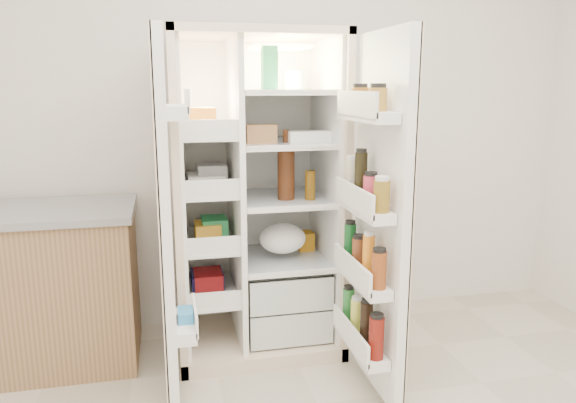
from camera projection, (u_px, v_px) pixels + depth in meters
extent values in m
cube|color=white|center=(271.00, 112.00, 3.42)|extent=(4.00, 0.02, 2.70)
cube|color=beige|center=(247.00, 186.00, 3.41)|extent=(0.92, 0.04, 1.80)
cube|color=beige|center=(176.00, 199.00, 3.00)|extent=(0.04, 0.70, 1.80)
cube|color=beige|center=(329.00, 193.00, 3.19)|extent=(0.04, 0.70, 1.80)
cube|color=beige|center=(253.00, 35.00, 2.91)|extent=(0.92, 0.70, 0.04)
cube|color=beige|center=(257.00, 336.00, 3.27)|extent=(0.92, 0.70, 0.08)
cube|color=white|center=(247.00, 183.00, 3.37)|extent=(0.84, 0.02, 1.68)
cube|color=white|center=(182.00, 196.00, 3.00)|extent=(0.02, 0.62, 1.68)
cube|color=white|center=(325.00, 189.00, 3.18)|extent=(0.02, 0.62, 1.68)
cube|color=white|center=(236.00, 193.00, 3.06)|extent=(0.03, 0.62, 1.68)
cube|color=silver|center=(283.00, 313.00, 3.26)|extent=(0.47, 0.52, 0.19)
cube|color=silver|center=(283.00, 281.00, 3.21)|extent=(0.47, 0.52, 0.19)
cube|color=#FFD18C|center=(280.00, 47.00, 3.00)|extent=(0.30, 0.30, 0.02)
cube|color=white|center=(211.00, 291.00, 3.15)|extent=(0.28, 0.58, 0.02)
cube|color=white|center=(210.00, 241.00, 3.09)|extent=(0.28, 0.58, 0.02)
cube|color=white|center=(208.00, 189.00, 3.02)|extent=(0.28, 0.58, 0.02)
cube|color=white|center=(206.00, 135.00, 2.96)|extent=(0.28, 0.58, 0.02)
cube|color=silver|center=(282.00, 258.00, 3.20)|extent=(0.49, 0.58, 0.01)
cube|color=silver|center=(282.00, 198.00, 3.13)|extent=(0.49, 0.58, 0.01)
cube|color=silver|center=(282.00, 142.00, 3.06)|extent=(0.49, 0.58, 0.02)
cube|color=silver|center=(282.00, 92.00, 3.00)|extent=(0.49, 0.58, 0.02)
cube|color=red|center=(211.00, 281.00, 3.14)|extent=(0.16, 0.20, 0.10)
cube|color=#2B9F57|center=(209.00, 229.00, 3.07)|extent=(0.14, 0.18, 0.12)
cube|color=white|center=(208.00, 181.00, 3.01)|extent=(0.20, 0.22, 0.07)
cube|color=orange|center=(206.00, 120.00, 2.95)|extent=(0.15, 0.16, 0.14)
cube|color=navy|center=(211.00, 282.00, 3.14)|extent=(0.18, 0.20, 0.09)
cube|color=gold|center=(209.00, 231.00, 3.07)|extent=(0.14, 0.18, 0.10)
cube|color=silver|center=(208.00, 177.00, 3.01)|extent=(0.16, 0.16, 0.12)
sphere|color=orange|center=(265.00, 330.00, 3.16)|extent=(0.07, 0.07, 0.07)
sphere|color=orange|center=(278.00, 325.00, 3.22)|extent=(0.07, 0.07, 0.07)
sphere|color=orange|center=(296.00, 326.00, 3.21)|extent=(0.07, 0.07, 0.07)
sphere|color=orange|center=(269.00, 319.00, 3.31)|extent=(0.07, 0.07, 0.07)
sphere|color=orange|center=(285.00, 319.00, 3.31)|extent=(0.07, 0.07, 0.07)
sphere|color=orange|center=(303.00, 320.00, 3.30)|extent=(0.07, 0.07, 0.07)
sphere|color=orange|center=(257.00, 324.00, 3.23)|extent=(0.07, 0.07, 0.07)
sphere|color=orange|center=(294.00, 317.00, 3.34)|extent=(0.07, 0.07, 0.07)
ellipsoid|color=#3C7828|center=(282.00, 277.00, 3.23)|extent=(0.26, 0.24, 0.11)
cylinder|color=#49220F|center=(286.00, 173.00, 3.04)|extent=(0.10, 0.10, 0.30)
cylinder|color=brown|center=(310.00, 185.00, 3.04)|extent=(0.06, 0.06, 0.16)
cube|color=#2A9B61|center=(269.00, 68.00, 2.86)|extent=(0.08, 0.08, 0.23)
cylinder|color=silver|center=(295.00, 81.00, 3.03)|extent=(0.12, 0.12, 0.11)
cylinder|color=#A15F25|center=(295.00, 82.00, 3.03)|extent=(0.07, 0.07, 0.09)
cube|color=white|center=(310.00, 137.00, 3.00)|extent=(0.25, 0.10, 0.06)
cube|color=#AA7244|center=(261.00, 134.00, 2.96)|extent=(0.16, 0.09, 0.10)
ellipsoid|color=white|center=(283.00, 244.00, 3.15)|extent=(0.27, 0.24, 0.17)
cube|color=orange|center=(305.00, 241.00, 3.34)|extent=(0.09, 0.11, 0.11)
cube|color=white|center=(166.00, 224.00, 2.46)|extent=(0.05, 0.40, 1.72)
cube|color=beige|center=(160.00, 225.00, 2.45)|extent=(0.01, 0.40, 1.72)
cube|color=white|center=(186.00, 326.00, 2.58)|extent=(0.09, 0.32, 0.06)
cube|color=white|center=(177.00, 112.00, 2.37)|extent=(0.09, 0.32, 0.06)
cube|color=#338CCC|center=(186.00, 320.00, 2.57)|extent=(0.07, 0.12, 0.10)
cube|color=white|center=(381.00, 217.00, 2.59)|extent=(0.05, 0.58, 1.72)
cube|color=beige|center=(386.00, 217.00, 2.60)|extent=(0.01, 0.58, 1.72)
cube|color=white|center=(360.00, 343.00, 2.71)|extent=(0.11, 0.50, 0.05)
cube|color=white|center=(362.00, 278.00, 2.63)|extent=(0.11, 0.50, 0.05)
cube|color=white|center=(364.00, 208.00, 2.56)|extent=(0.11, 0.50, 0.05)
cube|color=white|center=(367.00, 116.00, 2.47)|extent=(0.11, 0.50, 0.05)
cylinder|color=maroon|center=(376.00, 338.00, 2.49)|extent=(0.07, 0.07, 0.20)
cylinder|color=black|center=(366.00, 324.00, 2.61)|extent=(0.06, 0.06, 0.22)
cylinder|color=#D4D948|center=(357.00, 317.00, 2.74)|extent=(0.06, 0.06, 0.18)
cylinder|color=#2A7F36|center=(348.00, 306.00, 2.86)|extent=(0.06, 0.06, 0.19)
cylinder|color=brown|center=(379.00, 270.00, 2.42)|extent=(0.07, 0.07, 0.17)
cylinder|color=orange|center=(368.00, 257.00, 2.54)|extent=(0.06, 0.06, 0.21)
cylinder|color=brown|center=(359.00, 254.00, 2.67)|extent=(0.07, 0.07, 0.16)
cylinder|color=#135622|center=(350.00, 243.00, 2.79)|extent=(0.06, 0.06, 0.20)
cylinder|color=olive|center=(382.00, 196.00, 2.35)|extent=(0.07, 0.07, 0.14)
cylinder|color=#BF3147|center=(371.00, 191.00, 2.47)|extent=(0.07, 0.07, 0.14)
cylinder|color=black|center=(361.00, 177.00, 2.59)|extent=(0.06, 0.06, 0.23)
cylinder|color=beige|center=(352.00, 177.00, 2.72)|extent=(0.06, 0.06, 0.18)
cylinder|color=olive|center=(378.00, 99.00, 2.34)|extent=(0.08, 0.08, 0.10)
cylinder|color=#985C1B|center=(360.00, 98.00, 2.55)|extent=(0.08, 0.08, 0.10)
cube|color=#9A704D|center=(24.00, 292.00, 2.95)|extent=(1.17, 0.60, 0.84)
cube|color=gray|center=(15.00, 213.00, 2.86)|extent=(1.21, 0.64, 0.04)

